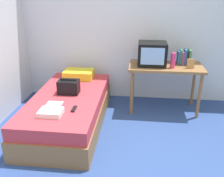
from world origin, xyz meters
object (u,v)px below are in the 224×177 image
bed (69,110)px  folded_towel (51,112)px  desk (165,71)px  tv (152,54)px  picture_frame (191,64)px  handbag (69,87)px  remote_dark (74,109)px  magazine (53,106)px  book_row (184,57)px  pillow (79,74)px  water_bottle (173,61)px

bed → folded_towel: 0.66m
desk → tv: tv is taller
bed → picture_frame: bearing=17.0°
picture_frame → folded_towel: 2.18m
handbag → remote_dark: size_ratio=1.92×
magazine → folded_towel: folded_towel is taller
book_row → handbag: size_ratio=0.81×
book_row → handbag: (-1.72, -0.67, -0.32)m
pillow → desk: bearing=-3.6°
desk → picture_frame: 0.41m
bed → desk: size_ratio=1.72×
bed → picture_frame: 1.97m
picture_frame → remote_dark: 1.90m
bed → book_row: bearing=23.6°
handbag → bed: bearing=-90.6°
tv → picture_frame: tv is taller
tv → remote_dark: 1.55m
tv → folded_towel: size_ratio=1.57×
desk → handbag: (-1.43, -0.57, -0.10)m
handbag → tv: bearing=25.5°
pillow → handbag: (0.01, -0.66, 0.03)m
water_bottle → remote_dark: bearing=-143.8°
remote_dark → desk: bearing=41.4°
desk → magazine: 1.85m
desk → handbag: bearing=-158.2°
pillow → remote_dark: size_ratio=3.14×
bed → magazine: magazine is taller
pillow → folded_towel: 1.34m
water_bottle → desk: bearing=124.7°
tv → water_bottle: size_ratio=1.88×
pillow → magazine: (-0.08, -1.11, -0.06)m
book_row → pillow: 1.76m
picture_frame → handbag: size_ratio=0.49×
handbag → water_bottle: bearing=16.5°
bed → pillow: pillow is taller
book_row → magazine: bearing=-148.3°
bed → remote_dark: (0.21, -0.43, 0.25)m
remote_dark → folded_towel: 0.30m
picture_frame → magazine: picture_frame is taller
water_bottle → picture_frame: 0.27m
handbag → folded_towel: bearing=-93.3°
book_row → folded_towel: book_row is taller
folded_towel → tv: bearing=45.2°
water_bottle → tv: bearing=158.0°
bed → remote_dark: size_ratio=12.82×
pillow → remote_dark: (0.22, -1.18, -0.06)m
water_bottle → pillow: 1.59m
bed → picture_frame: size_ratio=13.67×
desk → handbag: desk is taller
bed → picture_frame: (1.79, 0.55, 0.61)m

